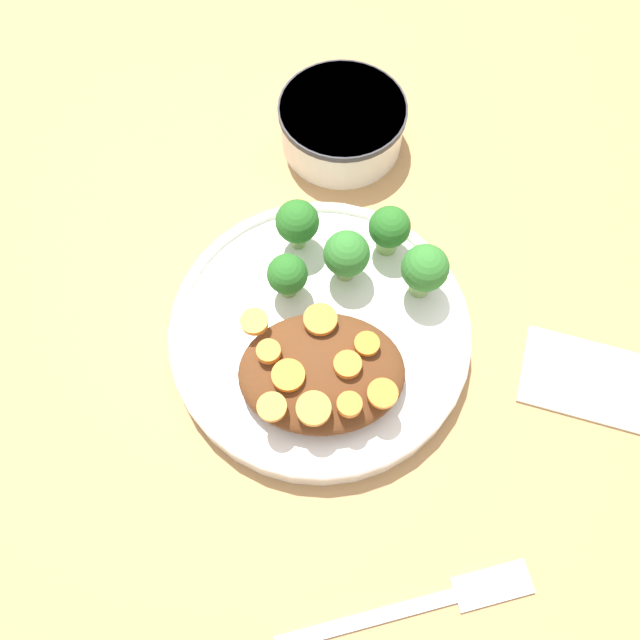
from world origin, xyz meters
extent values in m
plane|color=tan|center=(0.00, 0.00, 0.00)|extent=(4.00, 4.00, 0.00)
cylinder|color=white|center=(0.00, 0.00, 0.01)|extent=(0.25, 0.25, 0.02)
torus|color=white|center=(0.00, 0.00, 0.02)|extent=(0.25, 0.25, 0.01)
cylinder|color=white|center=(-0.03, -0.22, 0.02)|extent=(0.12, 0.12, 0.05)
cylinder|color=#333338|center=(-0.03, -0.22, 0.05)|extent=(0.12, 0.12, 0.01)
cylinder|color=white|center=(-0.03, -0.22, 0.04)|extent=(0.10, 0.10, 0.01)
ellipsoid|color=#5B3319|center=(0.00, 0.05, 0.04)|extent=(0.13, 0.10, 0.03)
cylinder|color=#759E51|center=(0.03, -0.04, 0.03)|extent=(0.01, 0.01, 0.02)
sphere|color=#286B23|center=(0.03, -0.04, 0.05)|extent=(0.03, 0.03, 0.03)
cylinder|color=#7FA85B|center=(-0.02, -0.05, 0.03)|extent=(0.01, 0.01, 0.02)
sphere|color=#337A2D|center=(-0.02, -0.05, 0.06)|extent=(0.04, 0.04, 0.04)
cylinder|color=#7FA85B|center=(-0.06, -0.08, 0.03)|extent=(0.02, 0.02, 0.02)
sphere|color=#286B23|center=(-0.06, -0.08, 0.05)|extent=(0.04, 0.04, 0.04)
cylinder|color=#7FA85B|center=(-0.09, -0.03, 0.03)|extent=(0.02, 0.02, 0.03)
sphere|color=#337A2D|center=(-0.09, -0.03, 0.06)|extent=(0.04, 0.04, 0.04)
cylinder|color=#7FA85B|center=(0.02, -0.08, 0.03)|extent=(0.01, 0.01, 0.02)
sphere|color=#286B23|center=(0.02, -0.08, 0.06)|extent=(0.04, 0.04, 0.04)
cylinder|color=orange|center=(0.00, 0.01, 0.06)|extent=(0.03, 0.03, 0.01)
cylinder|color=orange|center=(-0.04, 0.07, 0.06)|extent=(0.02, 0.02, 0.00)
cylinder|color=orange|center=(0.04, 0.04, 0.06)|extent=(0.02, 0.02, 0.01)
cylinder|color=orange|center=(-0.04, 0.03, 0.06)|extent=(0.02, 0.02, 0.00)
cylinder|color=orange|center=(-0.02, 0.08, 0.06)|extent=(0.02, 0.02, 0.01)
cylinder|color=orange|center=(0.01, 0.08, 0.06)|extent=(0.03, 0.03, 0.01)
cylinder|color=orange|center=(0.04, 0.08, 0.06)|extent=(0.02, 0.02, 0.00)
cylinder|color=orange|center=(0.05, 0.01, 0.06)|extent=(0.02, 0.02, 0.01)
cylinder|color=orange|center=(-0.02, 0.05, 0.06)|extent=(0.02, 0.02, 0.01)
cylinder|color=orange|center=(0.03, 0.05, 0.06)|extent=(0.03, 0.03, 0.01)
cube|color=silver|center=(-0.03, 0.22, 0.00)|extent=(0.13, 0.04, 0.01)
cube|color=silver|center=(-0.12, 0.20, 0.00)|extent=(0.06, 0.04, 0.01)
cube|color=beige|center=(-0.22, 0.05, 0.00)|extent=(0.13, 0.10, 0.01)
camera|label=1|loc=(0.01, 0.22, 0.50)|focal=35.00mm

